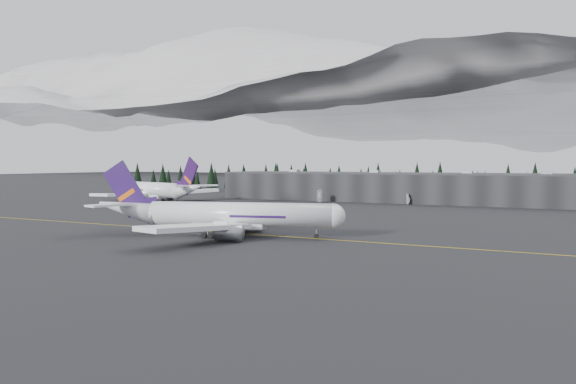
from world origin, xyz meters
The scene contains 9 objects.
ground centered at (0.00, 0.00, 0.00)m, with size 1400.00×1400.00×0.00m, color black.
taxiline centered at (0.00, -2.00, 0.01)m, with size 400.00×0.40×0.02m, color gold.
terminal centered at (0.00, 125.00, 6.30)m, with size 160.00×30.00×12.60m.
treeline centered at (0.00, 162.00, 7.50)m, with size 360.00×20.00×15.00m, color black.
mountain_ridge centered at (0.00, 1000.00, 0.00)m, with size 4400.00×900.00×420.00m, color white, non-canonical shape.
jet_main centered at (-3.81, -7.90, 4.96)m, with size 58.49×53.01×17.59m.
jet_parked centered at (-89.51, 69.90, 5.45)m, with size 64.06×57.76×19.34m.
gse_vehicle_a centered at (-26.90, 102.70, 0.76)m, with size 2.52×5.47×1.52m, color silver.
gse_vehicle_b centered at (9.65, 108.66, 0.77)m, with size 1.82×4.52×1.54m, color silver.
Camera 1 is at (69.43, -115.87, 17.00)m, focal length 35.00 mm.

